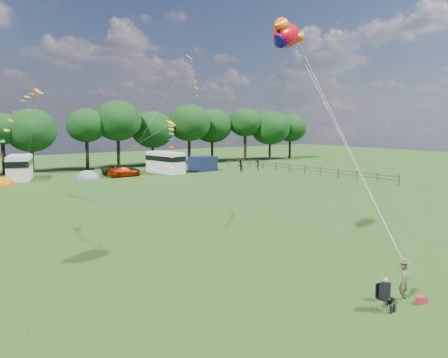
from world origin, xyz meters
TOP-DOWN VIEW (x-y plane):
  - ground_plane at (0.00, 0.00)m, footprint 180.00×180.00m
  - tree_line at (5.30, 54.99)m, footprint 102.98×10.98m
  - fence at (32.00, 34.50)m, footprint 0.12×33.12m
  - car_c at (10.16, 44.17)m, footprint 4.34×1.97m
  - car_d at (10.63, 46.17)m, footprint 5.77×3.83m
  - campervan_c at (-1.65, 48.80)m, footprint 4.57×6.72m
  - campervan_d at (16.87, 45.15)m, footprint 3.23×6.26m
  - tent_orange at (-4.69, 44.16)m, footprint 2.59×2.84m
  - tent_greyblue at (5.36, 44.43)m, footprint 2.98×3.27m
  - awning_navy at (22.49, 44.14)m, footprint 3.57×2.99m
  - kite_flyer at (0.71, -3.92)m, footprint 0.69×0.58m
  - camp_chair at (-0.92, -4.11)m, footprint 0.57×0.57m
  - kite_bag at (0.89, -4.62)m, footprint 0.44×0.30m
  - fish_kite at (1.28, 4.23)m, footprint 3.65×2.61m
  - streamer_kite_b at (-7.70, 21.73)m, footprint 4.31×4.72m
  - streamer_kite_c at (-1.20, 12.08)m, footprint 3.11×4.85m
  - walker_a at (26.22, 40.11)m, footprint 0.93×0.75m
  - walker_b at (29.66, 40.37)m, footprint 1.13×0.97m
  - streamer_kite_d at (8.55, 24.84)m, footprint 2.72×5.14m

SIDE VIEW (x-z plane):
  - ground_plane at x=0.00m, z-range 0.00..0.00m
  - tent_greyblue at x=5.36m, z-range -1.09..1.13m
  - tent_orange at x=-4.69m, z-range -0.99..1.04m
  - kite_bag at x=0.89m, z-range 0.00..0.31m
  - car_c at x=10.16m, z-range 0.00..1.28m
  - fence at x=32.00m, z-range 0.10..1.30m
  - car_d at x=10.63m, z-range 0.00..1.45m
  - kite_flyer at x=0.71m, z-range 0.00..1.60m
  - camp_chair at x=-0.92m, z-range 0.13..1.48m
  - walker_b at x=29.66m, z-range 0.00..1.61m
  - walker_a at x=26.22m, z-range 0.00..1.66m
  - awning_navy at x=22.49m, z-range 0.00..2.12m
  - campervan_d at x=16.87m, z-range 0.11..3.05m
  - campervan_c at x=-1.65m, z-range 0.11..3.15m
  - tree_line at x=5.30m, z-range 1.21..11.48m
  - streamer_kite_c at x=-1.20m, z-range 5.13..7.90m
  - streamer_kite_b at x=-7.70m, z-range 6.63..10.44m
  - fish_kite at x=1.28m, z-range 11.03..12.99m
  - streamer_kite_d at x=8.55m, z-range 10.14..14.44m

